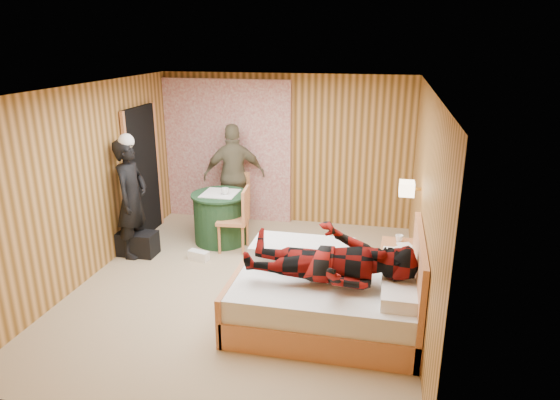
% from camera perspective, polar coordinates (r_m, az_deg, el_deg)
% --- Properties ---
extents(floor, '(4.20, 5.00, 0.01)m').
position_cam_1_polar(floor, '(6.53, -3.85, -9.75)').
color(floor, tan).
rests_on(floor, ground).
extents(ceiling, '(4.20, 5.00, 0.01)m').
position_cam_1_polar(ceiling, '(5.80, -4.38, 12.66)').
color(ceiling, white).
rests_on(ceiling, wall_back).
extents(wall_back, '(4.20, 0.02, 2.50)m').
position_cam_1_polar(wall_back, '(8.40, 0.65, 5.77)').
color(wall_back, tan).
rests_on(wall_back, floor).
extents(wall_left, '(0.02, 5.00, 2.50)m').
position_cam_1_polar(wall_left, '(6.92, -21.07, 1.83)').
color(wall_left, tan).
rests_on(wall_left, floor).
extents(wall_right, '(0.02, 5.00, 2.50)m').
position_cam_1_polar(wall_right, '(5.84, 16.12, -0.54)').
color(wall_right, tan).
rests_on(wall_right, floor).
extents(curtain, '(2.20, 0.08, 2.40)m').
position_cam_1_polar(curtain, '(8.59, -6.02, 5.61)').
color(curtain, silver).
rests_on(curtain, floor).
extents(doorway, '(0.06, 0.90, 2.05)m').
position_cam_1_polar(doorway, '(8.11, -15.39, 3.04)').
color(doorway, black).
rests_on(doorway, floor).
extents(wall_lamp, '(0.26, 0.24, 0.16)m').
position_cam_1_polar(wall_lamp, '(6.24, 14.31, 1.30)').
color(wall_lamp, gold).
rests_on(wall_lamp, wall_right).
extents(bed, '(2.02, 1.59, 1.10)m').
position_cam_1_polar(bed, '(5.69, 5.60, -10.66)').
color(bed, '#E9915F').
rests_on(bed, floor).
extents(nightstand, '(0.44, 0.60, 0.58)m').
position_cam_1_polar(nightstand, '(6.50, 13.27, -7.40)').
color(nightstand, '#E9915F').
rests_on(nightstand, floor).
extents(round_table, '(0.89, 0.89, 0.79)m').
position_cam_1_polar(round_table, '(7.76, -6.76, -1.96)').
color(round_table, '#21482A').
rests_on(round_table, floor).
extents(chair_far, '(0.52, 0.52, 0.93)m').
position_cam_1_polar(chair_far, '(8.34, -5.12, 0.56)').
color(chair_far, '#E9915F').
rests_on(chair_far, floor).
extents(chair_near, '(0.47, 0.47, 0.96)m').
position_cam_1_polar(chair_near, '(7.37, -4.77, -1.69)').
color(chair_near, '#E9915F').
rests_on(chair_near, floor).
extents(duffel_bag, '(0.61, 0.33, 0.35)m').
position_cam_1_polar(duffel_bag, '(7.63, -16.13, -4.77)').
color(duffel_bag, black).
rests_on(duffel_bag, floor).
extents(sneaker_left, '(0.32, 0.20, 0.13)m').
position_cam_1_polar(sneaker_left, '(7.28, -9.28, -6.28)').
color(sneaker_left, white).
rests_on(sneaker_left, floor).
extents(sneaker_right, '(0.26, 0.18, 0.11)m').
position_cam_1_polar(sneaker_right, '(7.16, -2.20, -6.60)').
color(sneaker_right, white).
rests_on(sneaker_right, floor).
extents(woman_standing, '(0.41, 0.63, 1.72)m').
position_cam_1_polar(woman_standing, '(7.40, -16.60, 0.13)').
color(woman_standing, black).
rests_on(woman_standing, floor).
extents(man_at_table, '(1.09, 0.76, 1.72)m').
position_cam_1_polar(man_at_table, '(8.30, -5.24, 2.79)').
color(man_at_table, '#6B6247').
rests_on(man_at_table, floor).
extents(man_on_bed, '(0.86, 0.67, 1.77)m').
position_cam_1_polar(man_on_bed, '(5.19, 5.81, -5.47)').
color(man_on_bed, maroon).
rests_on(man_on_bed, bed).
extents(book_lower, '(0.23, 0.27, 0.02)m').
position_cam_1_polar(book_lower, '(6.34, 13.46, -5.22)').
color(book_lower, white).
rests_on(book_lower, nightstand).
extents(book_upper, '(0.27, 0.28, 0.02)m').
position_cam_1_polar(book_upper, '(6.33, 13.47, -5.05)').
color(book_upper, white).
rests_on(book_upper, nightstand).
extents(cup_nightstand, '(0.12, 0.12, 0.09)m').
position_cam_1_polar(cup_nightstand, '(6.49, 13.47, -4.31)').
color(cup_nightstand, white).
rests_on(cup_nightstand, nightstand).
extents(cup_table, '(0.16, 0.16, 0.10)m').
position_cam_1_polar(cup_table, '(7.55, -6.28, 1.00)').
color(cup_table, white).
rests_on(cup_table, round_table).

